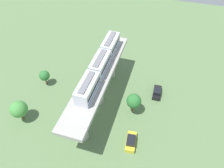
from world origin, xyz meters
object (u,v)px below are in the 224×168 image
object	(u,v)px
parked_car_black	(157,92)
tree_near_viaduct	(19,109)
tree_mid_lot	(134,101)
train	(100,64)
parked_car_yellow	(131,141)
tree_far_corner	(44,76)

from	to	relation	value
parked_car_black	tree_near_viaduct	world-z (taller)	tree_near_viaduct
parked_car_black	tree_mid_lot	distance (m)	8.55
parked_car_black	train	bearing A→B (deg)	19.41
parked_car_yellow	parked_car_black	world-z (taller)	same
parked_car_black	tree_near_viaduct	xyz separation A→B (m)	(26.38, 15.43, 2.75)
train	parked_car_black	world-z (taller)	train
parked_car_yellow	train	bearing A→B (deg)	-52.27
parked_car_black	tree_far_corner	world-z (taller)	tree_far_corner
train	parked_car_black	xyz separation A→B (m)	(-12.26, -4.63, -9.46)
parked_car_black	tree_far_corner	distance (m)	27.31
tree_mid_lot	tree_near_viaduct	bearing A→B (deg)	21.59
train	tree_mid_lot	world-z (taller)	train
train	tree_far_corner	bearing A→B (deg)	-0.07
parked_car_yellow	tree_far_corner	world-z (taller)	tree_far_corner
train	tree_far_corner	xyz separation A→B (m)	(14.57, -0.02, -7.29)
tree_mid_lot	tree_far_corner	world-z (taller)	tree_mid_lot
parked_car_black	tree_near_viaduct	size ratio (longest dim) A/B	0.80
train	parked_car_black	size ratio (longest dim) A/B	4.84
train	tree_near_viaduct	distance (m)	19.00
parked_car_yellow	tree_far_corner	size ratio (longest dim) A/B	1.04
parked_car_yellow	tree_near_viaduct	world-z (taller)	tree_near_viaduct
tree_mid_lot	parked_car_yellow	bearing A→B (deg)	100.24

